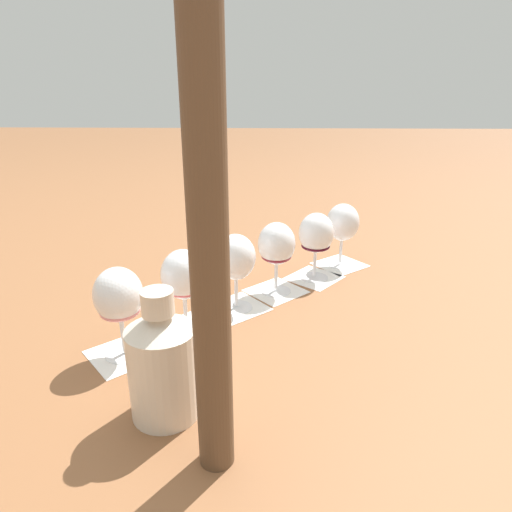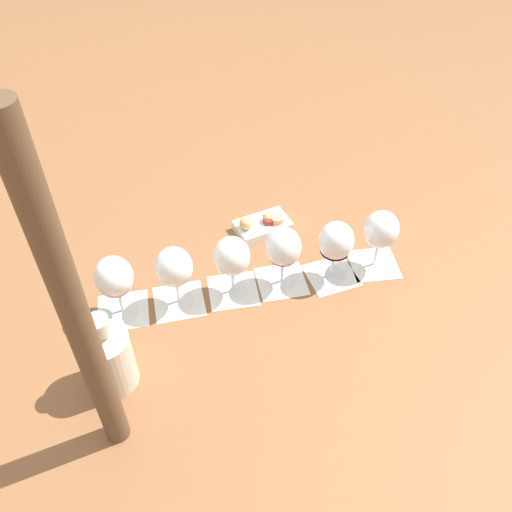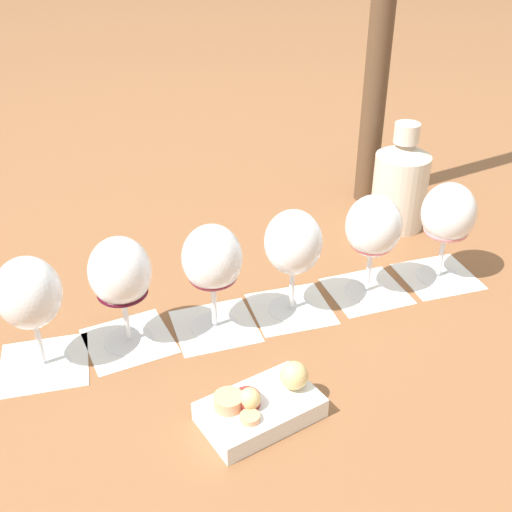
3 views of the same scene
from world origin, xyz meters
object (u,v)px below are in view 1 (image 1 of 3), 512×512
at_px(ceramic_vase, 163,363).
at_px(wine_glass_1, 183,278).
at_px(snack_dish, 224,261).
at_px(umbrella_pole, 207,192).
at_px(wine_glass_4, 316,236).
at_px(wine_glass_5, 343,225).
at_px(wine_glass_0, 119,299).
at_px(wine_glass_3, 277,247).
at_px(wine_glass_2, 236,261).

bearing_deg(ceramic_vase, wine_glass_1, 92.91).
bearing_deg(snack_dish, umbrella_pole, -85.26).
relative_size(wine_glass_4, ceramic_vase, 0.83).
bearing_deg(wine_glass_5, wine_glass_0, -135.41).
bearing_deg(umbrella_pole, wine_glass_3, 80.89).
height_order(wine_glass_0, wine_glass_1, same).
height_order(wine_glass_2, umbrella_pole, umbrella_pole).
bearing_deg(wine_glass_1, wine_glass_3, 45.31).
xyz_separation_m(wine_glass_3, ceramic_vase, (-0.17, -0.42, -0.02)).
bearing_deg(ceramic_vase, wine_glass_0, 125.56).
height_order(wine_glass_0, ceramic_vase, ceramic_vase).
xyz_separation_m(wine_glass_2, snack_dish, (-0.05, 0.22, -0.09)).
distance_m(wine_glass_0, wine_glass_2, 0.26).
height_order(wine_glass_3, snack_dish, wine_glass_3).
relative_size(wine_glass_2, ceramic_vase, 0.83).
xyz_separation_m(wine_glass_0, wine_glass_1, (0.09, 0.09, -0.00)).
relative_size(wine_glass_3, wine_glass_4, 1.00).
bearing_deg(wine_glass_2, wine_glass_0, -135.58).
distance_m(wine_glass_2, umbrella_pole, 0.48).
xyz_separation_m(wine_glass_2, wine_glass_5, (0.26, 0.26, 0.00)).
height_order(wine_glass_3, umbrella_pole, umbrella_pole).
height_order(wine_glass_2, ceramic_vase, ceramic_vase).
relative_size(wine_glass_3, ceramic_vase, 0.83).
height_order(wine_glass_0, snack_dish, wine_glass_0).
height_order(wine_glass_4, umbrella_pole, umbrella_pole).
distance_m(wine_glass_3, wine_glass_4, 0.13).
height_order(wine_glass_5, umbrella_pole, umbrella_pole).
relative_size(wine_glass_0, umbrella_pole, 0.23).
relative_size(wine_glass_0, wine_glass_5, 1.00).
distance_m(wine_glass_5, umbrella_pole, 0.76).
distance_m(wine_glass_0, wine_glass_3, 0.38).
distance_m(wine_glass_2, wine_glass_3, 0.12).
bearing_deg(wine_glass_5, snack_dish, -173.98).
distance_m(wine_glass_1, wine_glass_2, 0.13).
distance_m(wine_glass_1, wine_glass_4, 0.38).
bearing_deg(wine_glass_0, wine_glass_2, 44.42).
xyz_separation_m(wine_glass_2, wine_glass_4, (0.18, 0.17, 0.00)).
distance_m(wine_glass_3, umbrella_pole, 0.57).
height_order(wine_glass_3, wine_glass_5, same).
distance_m(wine_glass_0, snack_dish, 0.44).
distance_m(wine_glass_2, snack_dish, 0.25).
height_order(wine_glass_0, wine_glass_4, same).
bearing_deg(ceramic_vase, wine_glass_4, 62.37).
distance_m(wine_glass_3, wine_glass_5, 0.24).
height_order(wine_glass_4, snack_dish, wine_glass_4).
xyz_separation_m(wine_glass_5, umbrella_pole, (-0.25, -0.68, 0.24)).
bearing_deg(wine_glass_3, wine_glass_4, 39.92).
bearing_deg(wine_glass_5, wine_glass_4, -130.53).
relative_size(wine_glass_3, wine_glass_5, 1.00).
relative_size(ceramic_vase, umbrella_pole, 0.28).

